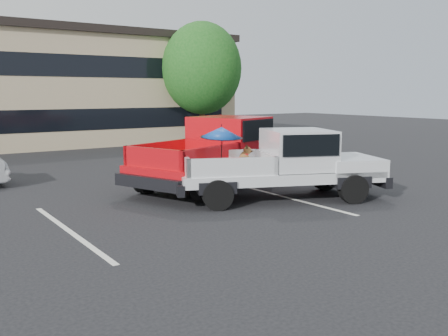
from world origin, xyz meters
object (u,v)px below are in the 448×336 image
at_px(tree_right, 202,68).
at_px(tree_back, 99,69).
at_px(silver_pickup, 289,160).
at_px(red_pickup, 226,148).

xyz_separation_m(tree_right, tree_back, (-3.00, 8.00, 0.20)).
distance_m(tree_right, silver_pickup, 15.68).
bearing_deg(tree_right, tree_back, 110.56).
distance_m(silver_pickup, red_pickup, 2.78).
distance_m(tree_back, silver_pickup, 22.58).
bearing_deg(silver_pickup, tree_back, 104.41).
height_order(tree_right, tree_back, tree_back).
relative_size(tree_right, tree_back, 0.95).
bearing_deg(tree_right, red_pickup, -118.69).
bearing_deg(tree_back, red_pickup, -99.42).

